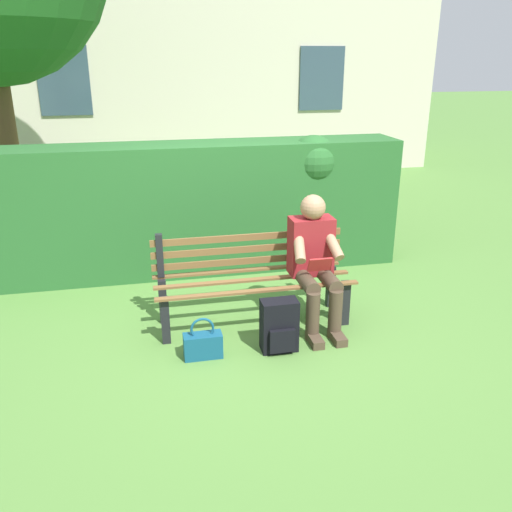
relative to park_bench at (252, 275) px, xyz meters
name	(u,v)px	position (x,y,z in m)	size (l,w,h in m)	color
ground	(254,323)	(0.00, 0.09, -0.43)	(60.00, 60.00, 0.00)	#517F38
park_bench	(252,275)	(0.00, 0.00, 0.00)	(1.75, 0.54, 0.83)	black
person_seated	(315,259)	(-0.52, 0.19, 0.18)	(0.44, 0.73, 1.16)	maroon
hedge_backdrop	(186,206)	(0.44, -1.35, 0.31)	(4.73, 0.67, 1.47)	#265B28
building_facade	(187,2)	(-0.30, -7.82, 2.88)	(9.70, 3.13, 6.62)	beige
backpack	(279,326)	(-0.10, 0.60, -0.21)	(0.30, 0.24, 0.44)	black
handbag	(203,344)	(0.52, 0.58, -0.31)	(0.31, 0.13, 0.35)	navy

